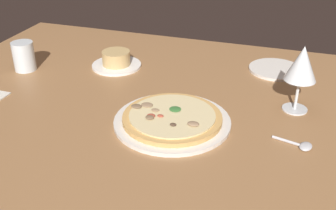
% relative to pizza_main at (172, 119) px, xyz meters
% --- Properties ---
extents(dining_table, '(1.50, 1.10, 0.04)m').
position_rel_pizza_main_xyz_m(dining_table, '(-0.05, 0.07, -0.03)').
color(dining_table, '#996B42').
rests_on(dining_table, ground).
extents(pizza_main, '(0.30, 0.30, 0.03)m').
position_rel_pizza_main_xyz_m(pizza_main, '(0.00, 0.00, 0.00)').
color(pizza_main, silver).
rests_on(pizza_main, dining_table).
extents(ramekin_on_saucer, '(0.16, 0.16, 0.05)m').
position_rel_pizza_main_xyz_m(ramekin_on_saucer, '(-0.28, 0.29, 0.01)').
color(ramekin_on_saucer, white).
rests_on(ramekin_on_saucer, dining_table).
extents(wine_glass_far, '(0.08, 0.08, 0.18)m').
position_rel_pizza_main_xyz_m(wine_glass_far, '(0.29, 0.17, 0.12)').
color(wine_glass_far, silver).
rests_on(wine_glass_far, dining_table).
extents(water_glass, '(0.07, 0.07, 0.09)m').
position_rel_pizza_main_xyz_m(water_glass, '(-0.55, 0.17, 0.03)').
color(water_glass, silver).
rests_on(water_glass, dining_table).
extents(side_plate, '(0.17, 0.17, 0.01)m').
position_rel_pizza_main_xyz_m(side_plate, '(0.22, 0.42, -0.01)').
color(side_plate, silver).
rests_on(side_plate, dining_table).
extents(spoon, '(0.10, 0.05, 0.01)m').
position_rel_pizza_main_xyz_m(spoon, '(0.32, -0.01, -0.01)').
color(spoon, silver).
rests_on(spoon, dining_table).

